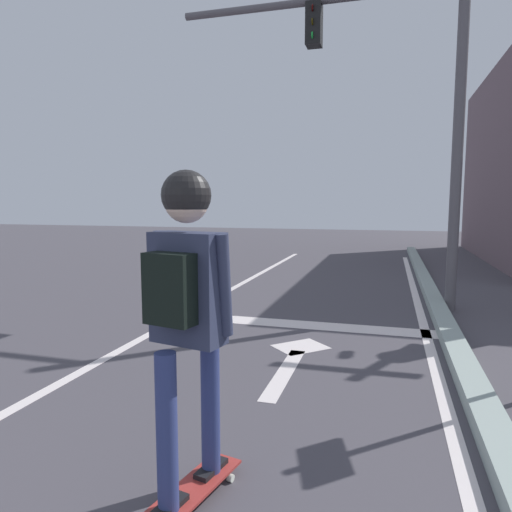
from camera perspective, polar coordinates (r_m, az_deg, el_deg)
name	(u,v)px	position (r m, az deg, el deg)	size (l,w,h in m)	color
lane_line_center	(127,346)	(5.61, -15.67, -10.71)	(0.12, 20.00, 0.01)	silver
lane_line_curbside	(438,377)	(4.85, 21.58, -13.72)	(0.12, 20.00, 0.01)	silver
stop_bar	(301,324)	(6.36, 5.58, -8.42)	(3.51, 0.40, 0.01)	silver
lane_arrow_stem	(285,373)	(4.64, 3.55, -14.21)	(0.16, 1.40, 0.01)	silver
lane_arrow_head	(301,347)	(5.42, 5.54, -11.10)	(0.56, 0.44, 0.01)	silver
curb_strip	(467,373)	(4.86, 24.62, -12.98)	(0.24, 24.00, 0.14)	#94A49C
skateboard	(191,491)	(2.89, -7.99, -26.84)	(0.36, 0.79, 0.07)	#A7312C
skater	(186,291)	(2.44, -8.63, -4.27)	(0.47, 0.64, 1.75)	navy
traffic_signal_mast	(392,81)	(7.77, 16.48, 20.07)	(4.43, 0.34, 5.15)	#585459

